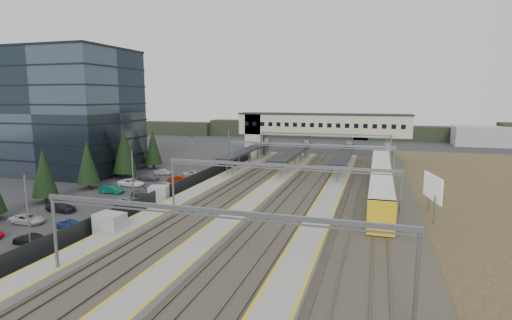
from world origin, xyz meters
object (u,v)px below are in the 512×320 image
(relay_cabin_near, at_px, (110,225))
(relay_cabin_far, at_px, (159,194))
(train, at_px, (381,181))
(billboard, at_px, (433,189))
(office_building, at_px, (68,111))
(footbridge, at_px, (311,127))

(relay_cabin_near, bearing_deg, relay_cabin_far, 99.30)
(relay_cabin_near, relative_size, relay_cabin_far, 1.06)
(train, height_order, billboard, billboard)
(office_building, height_order, train, office_building)
(office_building, xyz_separation_m, billboard, (66.11, -12.41, -8.50))
(office_building, distance_m, relay_cabin_near, 45.01)
(footbridge, bearing_deg, train, -62.69)
(relay_cabin_near, relative_size, train, 0.08)
(train, distance_m, billboard, 12.55)
(office_building, bearing_deg, billboard, -10.63)
(relay_cabin_far, xyz_separation_m, billboard, (36.71, 3.57, 2.51))
(footbridge, distance_m, train, 35.98)
(footbridge, distance_m, billboard, 48.15)
(relay_cabin_near, bearing_deg, footbridge, 78.69)
(relay_cabin_near, relative_size, footbridge, 0.08)
(relay_cabin_far, xyz_separation_m, footbridge, (14.30, 45.98, 6.76))
(footbridge, bearing_deg, relay_cabin_far, -107.27)
(office_building, relative_size, relay_cabin_near, 7.60)
(relay_cabin_far, relative_size, footbridge, 0.07)
(office_building, relative_size, footbridge, 0.60)
(footbridge, relative_size, train, 0.96)
(relay_cabin_near, xyz_separation_m, relay_cabin_far, (-2.30, 14.04, -0.08))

